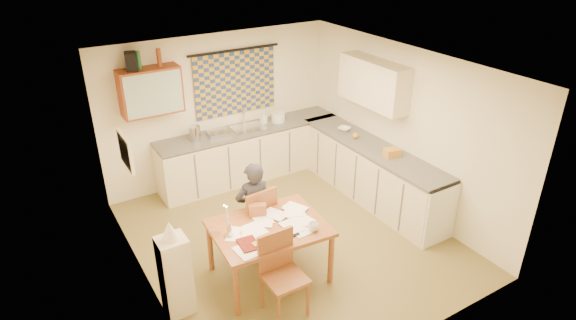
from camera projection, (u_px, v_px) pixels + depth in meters
floor at (290, 238)px, 6.88m from camera, size 4.00×4.50×0.02m
ceiling at (291, 65)px, 5.75m from camera, size 4.00×4.50×0.02m
wall_back at (219, 108)px, 8.04m from camera, size 4.00×0.02×2.50m
wall_front at (415, 250)px, 4.59m from camera, size 4.00×0.02×2.50m
wall_left at (138, 201)px, 5.37m from camera, size 0.02×4.50×2.50m
wall_right at (403, 129)px, 7.25m from camera, size 0.02×4.50×2.50m
window_blind at (235, 83)px, 7.97m from camera, size 1.45×0.03×1.05m
curtain_rod at (234, 50)px, 7.71m from camera, size 1.60×0.04×0.04m
wall_cabinet at (151, 91)px, 7.12m from camera, size 0.90×0.34×0.70m
wall_cabinet_glass at (154, 94)px, 6.99m from camera, size 0.84×0.02×0.64m
upper_cabinet_right at (374, 83)px, 7.32m from camera, size 0.34×1.30×0.70m
framed_print at (126, 151)px, 5.50m from camera, size 0.04×0.50×0.40m
print_canvas at (128, 151)px, 5.51m from camera, size 0.01×0.42×0.32m
counter_back at (252, 152)px, 8.36m from camera, size 3.30×0.62×0.92m
counter_right at (370, 172)px, 7.70m from camera, size 0.62×2.95×0.92m
stove at (426, 207)px, 6.77m from camera, size 0.58×0.58×0.91m
sink at (249, 130)px, 8.14m from camera, size 0.58×0.49×0.10m
tap at (244, 117)px, 8.20m from camera, size 0.04×0.04×0.28m
dish_rack at (218, 133)px, 7.85m from camera, size 0.39×0.34×0.06m
kettle at (195, 133)px, 7.62m from camera, size 0.23×0.23×0.24m
mixing_bowl at (278, 117)px, 8.36m from camera, size 0.27×0.27×0.16m
soap_bottle at (263, 118)px, 8.26m from camera, size 0.12×0.13×0.20m
bowl at (344, 129)px, 8.03m from camera, size 0.35×0.35×0.05m
orange_bag at (392, 152)px, 7.13m from camera, size 0.25×0.20×0.12m
fruit_orange at (356, 135)px, 7.72m from camera, size 0.10×0.10×0.10m
speaker at (131, 61)px, 6.80m from camera, size 0.21×0.23×0.26m
bottle_green at (138, 60)px, 6.85m from camera, size 0.08×0.08×0.26m
bottle_brown at (159, 57)px, 6.99m from camera, size 0.08×0.08×0.26m
dining_table at (269, 251)px, 5.98m from camera, size 1.43×1.13×0.75m
chair_far at (255, 231)px, 6.49m from camera, size 0.49×0.49×1.01m
chair_near at (284, 289)px, 5.47m from camera, size 0.45×0.45×0.99m
person at (254, 209)px, 6.29m from camera, size 0.57×0.44×1.35m
shelf_stand at (176, 276)px, 5.38m from camera, size 0.32×0.30×1.00m
lampshade at (170, 231)px, 5.11m from camera, size 0.20×0.20×0.22m
letter_rack at (257, 210)px, 5.99m from camera, size 0.24×0.18×0.16m
mug at (313, 227)px, 5.72m from camera, size 0.13×0.13×0.10m
magazine at (240, 247)px, 5.43m from camera, size 0.27×0.32×0.03m
book at (243, 238)px, 5.58m from camera, size 0.26×0.32×0.02m
orange_box at (258, 244)px, 5.46m from camera, size 0.13×0.09×0.04m
eyeglasses at (294, 235)px, 5.63m from camera, size 0.13×0.05×0.02m
candle_holder at (230, 230)px, 5.59m from camera, size 0.06×0.06×0.18m
candle at (227, 215)px, 5.51m from camera, size 0.02×0.02×0.22m
candle_flame at (224, 206)px, 5.46m from camera, size 0.02×0.02×0.02m
papers at (275, 225)px, 5.82m from camera, size 1.22×0.81×0.02m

